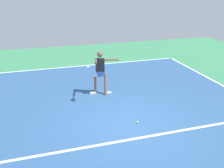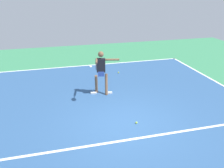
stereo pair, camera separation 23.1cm
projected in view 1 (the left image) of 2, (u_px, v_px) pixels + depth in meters
The scene contains 8 objects.
ground_plane at pixel (126, 123), 8.06m from camera, with size 22.98×22.98×0.00m, color #388456.
court_surface at pixel (126, 123), 8.06m from camera, with size 10.49×13.01×0.00m, color #2D5484.
court_line_baseline_near at pixel (87, 65), 13.80m from camera, with size 10.49×0.10×0.01m, color white.
court_line_service at pixel (137, 138), 7.25m from camera, with size 7.87×0.10×0.01m, color white.
court_line_centre_mark at pixel (88, 66), 13.62m from camera, with size 0.10×0.30×0.01m, color white.
tennis_player at pixel (100, 70), 9.79m from camera, with size 1.16×1.22×1.80m.
tennis_ball_by_sideline at pixel (137, 122), 8.03m from camera, with size 0.07×0.07×0.07m, color #C6E53D.
tennis_ball_near_service_line at pixel (116, 72), 12.59m from camera, with size 0.07×0.07×0.07m, color yellow.
Camera 1 is at (2.45, 6.58, 4.18)m, focal length 39.79 mm.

